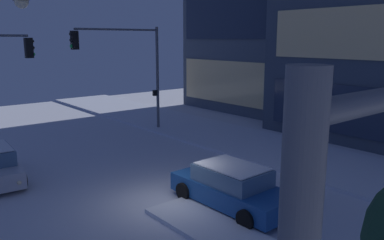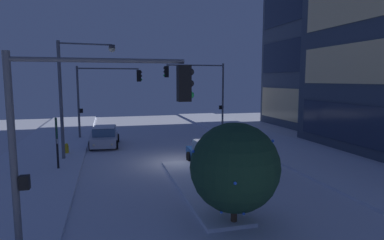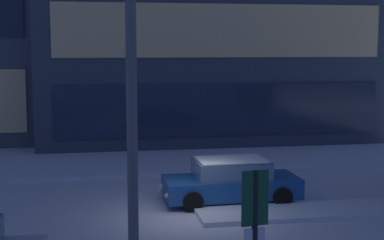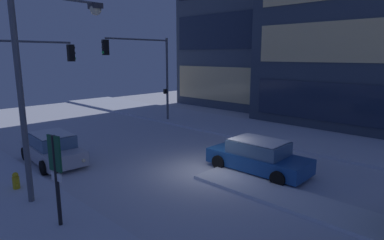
# 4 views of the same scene
# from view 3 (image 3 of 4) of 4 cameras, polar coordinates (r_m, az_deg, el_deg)

# --- Properties ---
(ground) EXTENTS (52.00, 52.00, 0.00)m
(ground) POSITION_cam_3_polar(r_m,az_deg,el_deg) (18.46, -0.00, -9.46)
(ground) COLOR silver
(curb_strip_far) EXTENTS (52.00, 5.20, 0.14)m
(curb_strip_far) POSITION_cam_3_polar(r_m,az_deg,el_deg) (26.38, -3.10, -4.21)
(curb_strip_far) COLOR silver
(curb_strip_far) RESTS_ON ground
(median_strip) EXTENTS (9.00, 1.80, 0.14)m
(median_strip) POSITION_cam_3_polar(r_m,az_deg,el_deg) (19.57, 13.81, -8.49)
(median_strip) COLOR silver
(median_strip) RESTS_ON ground
(car_far) EXTENTS (4.71, 2.17, 1.49)m
(car_far) POSITION_cam_3_polar(r_m,az_deg,el_deg) (20.07, 3.84, -6.01)
(car_far) COLOR #19478C
(car_far) RESTS_ON ground
(street_lamp_arched) EXTENTS (0.69, 3.44, 7.32)m
(street_lamp_arched) POSITION_cam_3_polar(r_m,az_deg,el_deg) (11.57, -6.76, 4.82)
(street_lamp_arched) COLOR #565960
(street_lamp_arched) RESTS_ON ground
(parking_info_sign) EXTENTS (0.55, 0.16, 2.94)m
(parking_info_sign) POSITION_cam_3_polar(r_m,az_deg,el_deg) (11.52, 6.14, -10.09)
(parking_info_sign) COLOR black
(parking_info_sign) RESTS_ON ground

